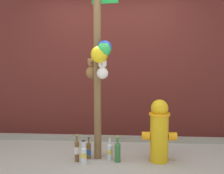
{
  "coord_description": "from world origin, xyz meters",
  "views": [
    {
      "loc": [
        0.33,
        -2.96,
        1.23
      ],
      "look_at": [
        0.09,
        0.31,
        0.98
      ],
      "focal_mm": 39.56,
      "sensor_mm": 36.0,
      "label": 1
    }
  ],
  "objects_px": {
    "bottle_2": "(77,150)",
    "bottle_3": "(84,155)",
    "bottle_0": "(89,150)",
    "bottle_1": "(118,151)",
    "bottle_4": "(99,146)",
    "bottle_5": "(110,151)",
    "memorial_post": "(99,47)",
    "fire_hydrant": "(159,130)"
  },
  "relations": [
    {
      "from": "fire_hydrant",
      "to": "bottle_3",
      "type": "height_order",
      "value": "fire_hydrant"
    },
    {
      "from": "bottle_2",
      "to": "bottle_3",
      "type": "relative_size",
      "value": 1.17
    },
    {
      "from": "bottle_4",
      "to": "memorial_post",
      "type": "bearing_deg",
      "value": -80.7
    },
    {
      "from": "bottle_0",
      "to": "bottle_4",
      "type": "distance_m",
      "value": 0.18
    },
    {
      "from": "bottle_1",
      "to": "bottle_5",
      "type": "bearing_deg",
      "value": 146.57
    },
    {
      "from": "bottle_0",
      "to": "bottle_5",
      "type": "height_order",
      "value": "bottle_5"
    },
    {
      "from": "fire_hydrant",
      "to": "bottle_4",
      "type": "bearing_deg",
      "value": 169.07
    },
    {
      "from": "memorial_post",
      "to": "bottle_5",
      "type": "xyz_separation_m",
      "value": [
        0.14,
        -0.01,
        -1.39
      ]
    },
    {
      "from": "memorial_post",
      "to": "bottle_0",
      "type": "bearing_deg",
      "value": 178.58
    },
    {
      "from": "memorial_post",
      "to": "bottle_4",
      "type": "relative_size",
      "value": 7.63
    },
    {
      "from": "bottle_0",
      "to": "bottle_3",
      "type": "bearing_deg",
      "value": -98.99
    },
    {
      "from": "memorial_post",
      "to": "bottle_3",
      "type": "height_order",
      "value": "memorial_post"
    },
    {
      "from": "bottle_4",
      "to": "bottle_5",
      "type": "bearing_deg",
      "value": -40.74
    },
    {
      "from": "bottle_0",
      "to": "bottle_5",
      "type": "xyz_separation_m",
      "value": [
        0.29,
        -0.01,
        0.0
      ]
    },
    {
      "from": "memorial_post",
      "to": "fire_hydrant",
      "type": "relative_size",
      "value": 3.11
    },
    {
      "from": "bottle_1",
      "to": "bottle_4",
      "type": "height_order",
      "value": "bottle_1"
    },
    {
      "from": "memorial_post",
      "to": "bottle_3",
      "type": "relative_size",
      "value": 8.22
    },
    {
      "from": "bottle_0",
      "to": "bottle_2",
      "type": "relative_size",
      "value": 0.81
    },
    {
      "from": "bottle_2",
      "to": "memorial_post",
      "type": "bearing_deg",
      "value": 21.26
    },
    {
      "from": "bottle_3",
      "to": "bottle_5",
      "type": "xyz_separation_m",
      "value": [
        0.32,
        0.19,
        -0.01
      ]
    },
    {
      "from": "bottle_0",
      "to": "bottle_2",
      "type": "xyz_separation_m",
      "value": [
        -0.14,
        -0.11,
        0.04
      ]
    },
    {
      "from": "fire_hydrant",
      "to": "bottle_3",
      "type": "distance_m",
      "value": 1.03
    },
    {
      "from": "bottle_0",
      "to": "bottle_5",
      "type": "distance_m",
      "value": 0.29
    },
    {
      "from": "bottle_5",
      "to": "bottle_4",
      "type": "bearing_deg",
      "value": 139.26
    },
    {
      "from": "bottle_4",
      "to": "bottle_5",
      "type": "xyz_separation_m",
      "value": [
        0.17,
        -0.14,
        -0.01
      ]
    },
    {
      "from": "bottle_0",
      "to": "bottle_4",
      "type": "xyz_separation_m",
      "value": [
        0.12,
        0.13,
        0.02
      ]
    },
    {
      "from": "bottle_2",
      "to": "bottle_4",
      "type": "bearing_deg",
      "value": 43.78
    },
    {
      "from": "bottle_3",
      "to": "memorial_post",
      "type": "bearing_deg",
      "value": 48.46
    },
    {
      "from": "bottle_0",
      "to": "bottle_5",
      "type": "relative_size",
      "value": 0.97
    },
    {
      "from": "fire_hydrant",
      "to": "bottle_0",
      "type": "height_order",
      "value": "fire_hydrant"
    },
    {
      "from": "bottle_1",
      "to": "bottle_4",
      "type": "bearing_deg",
      "value": 141.98
    },
    {
      "from": "memorial_post",
      "to": "bottle_4",
      "type": "height_order",
      "value": "memorial_post"
    },
    {
      "from": "memorial_post",
      "to": "bottle_1",
      "type": "xyz_separation_m",
      "value": [
        0.25,
        -0.08,
        -1.36
      ]
    },
    {
      "from": "bottle_0",
      "to": "bottle_3",
      "type": "xyz_separation_m",
      "value": [
        -0.03,
        -0.2,
        0.01
      ]
    },
    {
      "from": "bottle_1",
      "to": "bottle_3",
      "type": "height_order",
      "value": "bottle_1"
    },
    {
      "from": "memorial_post",
      "to": "bottle_0",
      "type": "xyz_separation_m",
      "value": [
        -0.14,
        0.0,
        -1.39
      ]
    },
    {
      "from": "bottle_0",
      "to": "bottle_2",
      "type": "bearing_deg",
      "value": -140.81
    },
    {
      "from": "memorial_post",
      "to": "bottle_5",
      "type": "height_order",
      "value": "memorial_post"
    },
    {
      "from": "bottle_1",
      "to": "bottle_2",
      "type": "distance_m",
      "value": 0.54
    },
    {
      "from": "bottle_0",
      "to": "bottle_2",
      "type": "distance_m",
      "value": 0.18
    },
    {
      "from": "bottle_2",
      "to": "bottle_3",
      "type": "bearing_deg",
      "value": -39.33
    },
    {
      "from": "bottle_2",
      "to": "bottle_0",
      "type": "bearing_deg",
      "value": 39.19
    }
  ]
}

